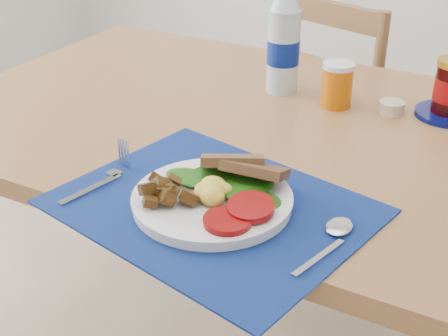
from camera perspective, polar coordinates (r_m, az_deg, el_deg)
name	(u,v)px	position (r m, az deg, el deg)	size (l,w,h in m)	color
table	(256,154)	(1.37, 2.92, 1.33)	(1.40, 0.90, 0.75)	brown
chair_far	(345,99)	(2.02, 10.97, 6.17)	(0.48, 0.47, 1.06)	brown
placemat	(212,206)	(1.02, -1.08, -3.51)	(0.48, 0.38, 0.00)	black
breakfast_plate	(208,196)	(1.01, -1.44, -2.57)	(0.26, 0.26, 0.06)	silver
fork	(106,179)	(1.11, -10.76, -0.98)	(0.04, 0.18, 0.00)	#B2B5BA
spoon	(333,237)	(0.95, 9.92, -6.22)	(0.04, 0.17, 0.00)	#B2B5BA
water_bottle	(283,44)	(1.46, 5.46, 11.20)	(0.08, 0.08, 0.26)	#ADBFCC
juice_glass	(337,86)	(1.41, 10.28, 7.38)	(0.07, 0.07, 0.09)	#BB5705
ramekin	(391,108)	(1.40, 15.05, 5.36)	(0.06, 0.06, 0.03)	#BDAF8A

